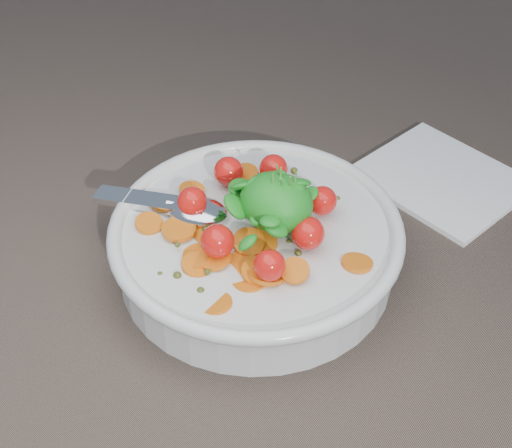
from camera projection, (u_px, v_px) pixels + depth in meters
The scene contains 3 objects.
ground at pixel (235, 279), 0.64m from camera, with size 6.00×6.00×0.00m, color brown.
bowl at pixel (256, 242), 0.64m from camera, with size 0.28×0.26×0.11m.
napkin at pixel (441, 179), 0.75m from camera, with size 0.15×0.14×0.01m, color white.
Camera 1 is at (0.28, -0.35, 0.46)m, focal length 50.00 mm.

